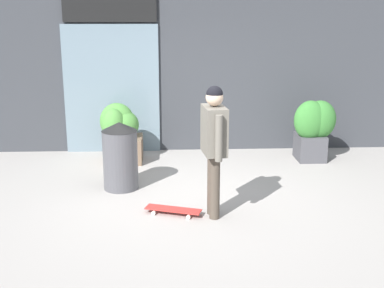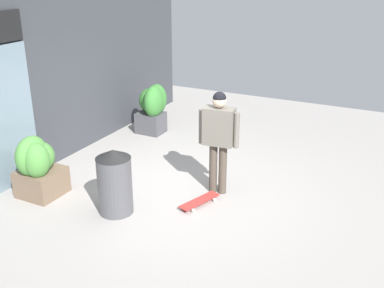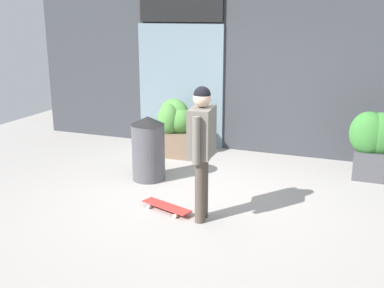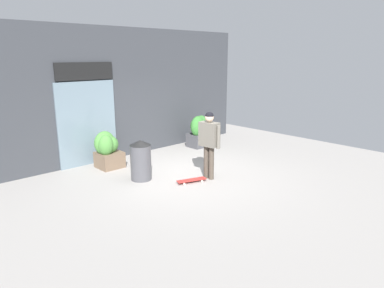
# 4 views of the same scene
# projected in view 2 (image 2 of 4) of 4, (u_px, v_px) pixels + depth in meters

# --- Properties ---
(ground_plane) EXTENTS (12.00, 12.00, 0.00)m
(ground_plane) POSITION_uv_depth(u_px,v_px,m) (187.00, 191.00, 7.61)
(ground_plane) COLOR #9E9993
(building_facade) EXTENTS (8.94, 0.31, 3.82)m
(building_facade) POSITION_uv_depth(u_px,v_px,m) (41.00, 62.00, 8.06)
(building_facade) COLOR #383A3F
(building_facade) RESTS_ON ground_plane
(skateboarder) EXTENTS (0.31, 0.65, 1.70)m
(skateboarder) POSITION_uv_depth(u_px,v_px,m) (219.00, 132.00, 7.20)
(skateboarder) COLOR #4C4238
(skateboarder) RESTS_ON ground_plane
(skateboard) EXTENTS (0.76, 0.41, 0.08)m
(skateboard) POSITION_uv_depth(u_px,v_px,m) (200.00, 201.00, 7.16)
(skateboard) COLOR red
(skateboard) RESTS_ON ground_plane
(planter_box_left) EXTENTS (0.72, 0.64, 1.03)m
(planter_box_left) POSITION_uv_depth(u_px,v_px,m) (37.00, 165.00, 7.26)
(planter_box_left) COLOR brown
(planter_box_left) RESTS_ON ground_plane
(planter_box_right) EXTENTS (0.74, 0.62, 1.08)m
(planter_box_right) POSITION_uv_depth(u_px,v_px,m) (153.00, 106.00, 9.99)
(planter_box_right) COLOR #47474C
(planter_box_right) RESTS_ON ground_plane
(trash_bin) EXTENTS (0.52, 0.52, 1.01)m
(trash_bin) POSITION_uv_depth(u_px,v_px,m) (115.00, 181.00, 6.79)
(trash_bin) COLOR #4C4C51
(trash_bin) RESTS_ON ground_plane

